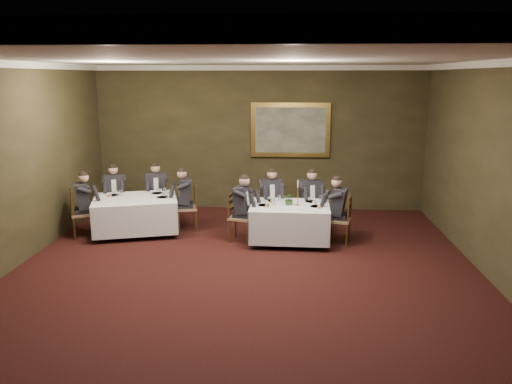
# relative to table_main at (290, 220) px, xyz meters

# --- Properties ---
(ground) EXTENTS (10.00, 10.00, 0.00)m
(ground) POSITION_rel_table_main_xyz_m (-0.75, -2.39, -0.45)
(ground) COLOR black
(ground) RESTS_ON ground
(ceiling) EXTENTS (8.00, 10.00, 0.10)m
(ceiling) POSITION_rel_table_main_xyz_m (-0.75, -2.39, 3.05)
(ceiling) COLOR silver
(ceiling) RESTS_ON back_wall
(back_wall) EXTENTS (8.00, 0.10, 3.50)m
(back_wall) POSITION_rel_table_main_xyz_m (-0.75, 2.61, 1.30)
(back_wall) COLOR #2D2A16
(back_wall) RESTS_ON ground
(crown_molding) EXTENTS (8.00, 10.00, 0.12)m
(crown_molding) POSITION_rel_table_main_xyz_m (-0.75, -2.39, 2.99)
(crown_molding) COLOR white
(crown_molding) RESTS_ON back_wall
(table_main) EXTENTS (1.60, 1.24, 0.67)m
(table_main) POSITION_rel_table_main_xyz_m (0.00, 0.00, 0.00)
(table_main) COLOR #32200E
(table_main) RESTS_ON ground
(table_second) EXTENTS (2.00, 1.72, 0.67)m
(table_second) POSITION_rel_table_main_xyz_m (-3.24, 0.38, 0.00)
(table_second) COLOR #32200E
(table_second) RESTS_ON ground
(chair_main_backleft) EXTENTS (0.52, 0.51, 1.00)m
(chair_main_backleft) POSITION_rel_table_main_xyz_m (-0.40, 0.81, -0.17)
(chair_main_backleft) COLOR #93714B
(chair_main_backleft) RESTS_ON ground
(diner_main_backleft) EXTENTS (0.50, 0.56, 1.35)m
(diner_main_backleft) POSITION_rel_table_main_xyz_m (-0.40, 0.80, 0.06)
(diner_main_backleft) COLOR black
(diner_main_backleft) RESTS_ON chair_main_backleft
(chair_main_backright) EXTENTS (0.52, 0.51, 1.00)m
(chair_main_backright) POSITION_rel_table_main_xyz_m (0.44, 0.79, -0.17)
(chair_main_backright) COLOR #93714B
(chair_main_backright) RESTS_ON ground
(diner_main_backright) EXTENTS (0.50, 0.56, 1.35)m
(diner_main_backright) POSITION_rel_table_main_xyz_m (0.44, 0.78, 0.06)
(diner_main_backright) COLOR black
(diner_main_backright) RESTS_ON chair_main_backright
(chair_main_endleft) EXTENTS (0.51, 0.52, 1.00)m
(chair_main_endleft) POSITION_rel_table_main_xyz_m (-0.99, 0.03, -0.17)
(chair_main_endleft) COLOR #93714B
(chair_main_endleft) RESTS_ON ground
(diner_main_endleft) EXTENTS (0.56, 0.50, 1.35)m
(diner_main_endleft) POSITION_rel_table_main_xyz_m (-0.98, 0.03, 0.06)
(diner_main_endleft) COLOR black
(diner_main_endleft) RESTS_ON chair_main_endleft
(chair_main_endright) EXTENTS (0.51, 0.53, 1.00)m
(chair_main_endright) POSITION_rel_table_main_xyz_m (0.99, -0.03, -0.17)
(chair_main_endright) COLOR #93714B
(chair_main_endright) RESTS_ON ground
(diner_main_endright) EXTENTS (0.56, 0.50, 1.35)m
(diner_main_endright) POSITION_rel_table_main_xyz_m (0.98, -0.03, 0.06)
(diner_main_endright) COLOR black
(diner_main_endright) RESTS_ON chair_main_endright
(chair_sec_backleft) EXTENTS (0.54, 0.53, 1.00)m
(chair_sec_backleft) POSITION_rel_table_main_xyz_m (-3.92, 1.11, -0.17)
(chair_sec_backleft) COLOR #93714B
(chair_sec_backleft) RESTS_ON ground
(diner_sec_backleft) EXTENTS (0.52, 0.57, 1.35)m
(diner_sec_backleft) POSITION_rel_table_main_xyz_m (-3.91, 1.10, 0.06)
(diner_sec_backleft) COLOR black
(diner_sec_backleft) RESTS_ON chair_sec_backleft
(chair_sec_backright) EXTENTS (0.52, 0.50, 1.00)m
(chair_sec_backright) POSITION_rel_table_main_xyz_m (-3.03, 1.36, -0.17)
(chair_sec_backright) COLOR #93714B
(chair_sec_backright) RESTS_ON ground
(diner_sec_backright) EXTENTS (0.49, 0.55, 1.35)m
(diner_sec_backright) POSITION_rel_table_main_xyz_m (-3.03, 1.34, 0.06)
(diner_sec_backright) COLOR black
(diner_sec_backright) RESTS_ON chair_sec_backright
(chair_sec_endright) EXTENTS (0.51, 0.52, 1.00)m
(chair_sec_endright) POSITION_rel_table_main_xyz_m (-2.19, 0.68, -0.17)
(chair_sec_endright) COLOR #93714B
(chair_sec_endright) RESTS_ON ground
(diner_sec_endright) EXTENTS (0.56, 0.49, 1.35)m
(diner_sec_endright) POSITION_rel_table_main_xyz_m (-2.20, 0.67, 0.06)
(diner_sec_endright) COLOR black
(diner_sec_endright) RESTS_ON chair_sec_endright
(chair_sec_endleft) EXTENTS (0.57, 0.58, 1.00)m
(chair_sec_endleft) POSITION_rel_table_main_xyz_m (-4.28, 0.09, -0.17)
(chair_sec_endleft) COLOR #93714B
(chair_sec_endleft) RESTS_ON ground
(diner_sec_endleft) EXTENTS (0.61, 0.57, 1.35)m
(diner_sec_endleft) POSITION_rel_table_main_xyz_m (-4.27, 0.09, 0.06)
(diner_sec_endleft) COLOR black
(diner_sec_endleft) RESTS_ON chair_sec_endleft
(centerpiece) EXTENTS (0.28, 0.25, 0.27)m
(centerpiece) POSITION_rel_table_main_xyz_m (-0.01, 0.01, 0.45)
(centerpiece) COLOR #2D5926
(centerpiece) RESTS_ON table_main
(candlestick) EXTENTS (0.08, 0.08, 0.52)m
(candlestick) POSITION_rel_table_main_xyz_m (0.15, -0.02, 0.51)
(candlestick) COLOR #B68737
(candlestick) RESTS_ON table_main
(place_setting_table_main) EXTENTS (0.33, 0.31, 0.14)m
(place_setting_table_main) POSITION_rel_table_main_xyz_m (-0.36, 0.37, 0.35)
(place_setting_table_main) COLOR white
(place_setting_table_main) RESTS_ON table_main
(place_setting_table_second) EXTENTS (0.33, 0.31, 0.14)m
(place_setting_table_second) POSITION_rel_table_main_xyz_m (-3.72, 0.63, 0.35)
(place_setting_table_second) COLOR white
(place_setting_table_second) RESTS_ON table_second
(painting) EXTENTS (1.91, 0.09, 1.31)m
(painting) POSITION_rel_table_main_xyz_m (0.00, 2.54, 1.53)
(painting) COLOR gold
(painting) RESTS_ON back_wall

